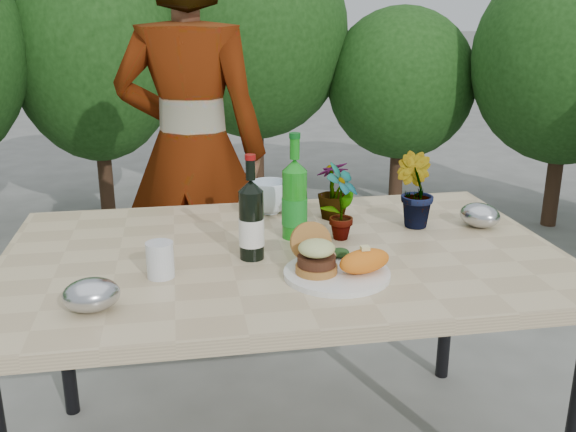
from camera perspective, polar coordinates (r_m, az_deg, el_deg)
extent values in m
cube|color=tan|center=(1.87, -0.42, -3.63)|extent=(1.60, 1.00, 0.04)
cylinder|color=black|center=(1.96, 24.20, -16.78)|extent=(0.05, 0.05, 0.71)
cylinder|color=black|center=(2.43, -19.37, -9.14)|extent=(0.05, 0.05, 0.71)
cylinder|color=black|center=(2.59, 14.03, -6.87)|extent=(0.05, 0.05, 0.71)
cylinder|color=#382316|center=(4.71, -15.82, 2.37)|extent=(0.10, 0.10, 0.42)
ellipsoid|color=#25541C|center=(4.55, -16.87, 14.16)|extent=(1.12, 1.12, 1.51)
cylinder|color=#382316|center=(4.90, -2.72, 4.11)|extent=(0.10, 0.10, 0.50)
ellipsoid|color=#25541C|center=(4.76, -2.91, 15.88)|extent=(1.32, 1.32, 1.50)
cylinder|color=#382316|center=(4.85, 9.56, 3.02)|extent=(0.10, 0.10, 0.38)
ellipsoid|color=#25541C|center=(4.72, 10.02, 11.55)|extent=(1.04, 1.04, 1.07)
cylinder|color=#382316|center=(4.71, 22.40, 1.82)|extent=(0.10, 0.10, 0.44)
ellipsoid|color=#25541C|center=(4.57, 23.74, 12.57)|extent=(1.23, 1.23, 1.33)
cylinder|color=white|center=(1.69, 4.36, -5.12)|extent=(0.28, 0.28, 0.01)
cylinder|color=#B7722D|center=(1.67, 2.54, -4.71)|extent=(0.11, 0.11, 0.02)
cylinder|color=#472314|center=(1.66, 2.55, -3.99)|extent=(0.10, 0.10, 0.02)
ellipsoid|color=beige|center=(1.65, 2.56, -2.88)|extent=(0.10, 0.10, 0.04)
cylinder|color=#B7722D|center=(1.72, 2.03, -2.35)|extent=(0.11, 0.06, 0.11)
ellipsoid|color=orange|center=(1.68, 6.82, -4.00)|extent=(0.17, 0.12, 0.06)
ellipsoid|color=olive|center=(1.76, 3.66, -3.41)|extent=(0.04, 0.04, 0.02)
ellipsoid|color=#193814|center=(1.78, 4.57, -3.26)|extent=(0.06, 0.04, 0.03)
cylinder|color=black|center=(1.78, -3.27, -0.82)|extent=(0.07, 0.07, 0.19)
cylinder|color=white|center=(1.78, -3.26, -1.41)|extent=(0.07, 0.07, 0.08)
cone|color=black|center=(1.74, -3.33, 2.72)|extent=(0.07, 0.07, 0.03)
cylinder|color=black|center=(1.73, -3.36, 4.13)|extent=(0.03, 0.03, 0.06)
cylinder|color=maroon|center=(1.73, -3.38, 5.25)|extent=(0.03, 0.03, 0.01)
cylinder|color=#188719|center=(1.94, 0.59, 1.02)|extent=(0.08, 0.08, 0.21)
cylinder|color=#198C26|center=(1.94, 0.58, 0.43)|extent=(0.08, 0.08, 0.08)
cone|color=#188719|center=(1.91, 0.60, 4.54)|extent=(0.08, 0.08, 0.04)
cylinder|color=#188719|center=(1.89, 0.60, 6.00)|extent=(0.03, 0.03, 0.06)
cylinder|color=#0C5919|center=(1.89, 0.61, 7.17)|extent=(0.03, 0.03, 0.02)
cylinder|color=silver|center=(1.70, -11.30, -3.84)|extent=(0.07, 0.07, 0.09)
imported|color=#2D5B1F|center=(1.92, 4.74, 1.24)|extent=(0.15, 0.15, 0.24)
imported|color=#25511C|center=(2.08, 11.16, 2.24)|extent=(0.16, 0.17, 0.24)
imported|color=#25521C|center=(2.13, 4.04, 2.34)|extent=(0.14, 0.14, 0.19)
imported|color=silver|center=(2.19, -1.65, 1.69)|extent=(0.16, 0.16, 0.11)
ellipsoid|color=#ACADB3|center=(1.56, -17.09, -6.72)|extent=(0.15, 0.12, 0.08)
ellipsoid|color=#B0B3B7|center=(2.14, 16.68, 0.07)|extent=(0.16, 0.17, 0.08)
imported|color=#A67753|center=(2.67, -8.54, 5.60)|extent=(0.71, 0.56, 1.71)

